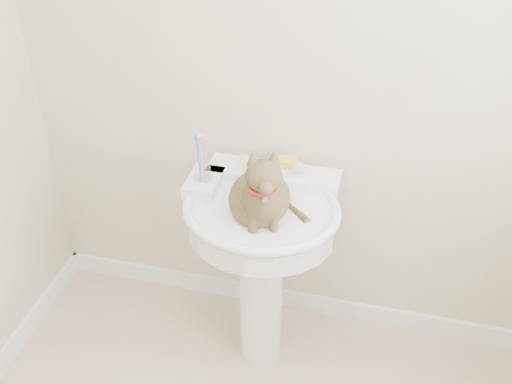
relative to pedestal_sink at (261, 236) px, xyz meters
The scene contains 7 objects.
wall_back 0.69m from the pedestal_sink, 75.51° to the left, with size 2.20×0.00×2.50m, color beige, non-canonical shape.
baseboard_back 0.66m from the pedestal_sink, 75.02° to the left, with size 2.20×0.02×0.09m, color white.
pedestal_sink is the anchor object (origin of this frame).
faucet 0.26m from the pedestal_sink, 89.04° to the left, with size 0.28×0.12×0.14m.
soap_bar 0.30m from the pedestal_sink, 80.24° to the left, with size 0.09×0.06×0.03m, color gold.
toothbrush_cup 0.33m from the pedestal_sink, 164.72° to the left, with size 0.07×0.07×0.18m.
cat 0.23m from the pedestal_sink, 81.06° to the right, with size 0.23×0.29×0.43m.
Camera 1 is at (0.32, -0.86, 2.05)m, focal length 42.00 mm.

